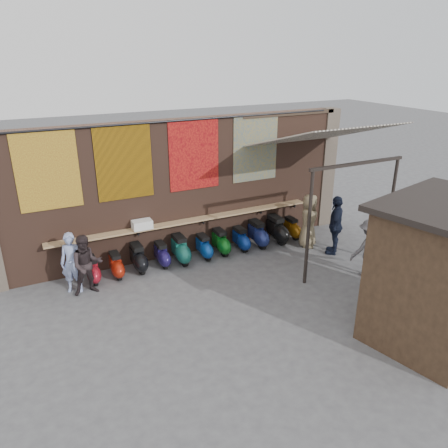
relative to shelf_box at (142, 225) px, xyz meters
name	(u,v)px	position (x,y,z in m)	size (l,w,h in m)	color
ground	(224,290)	(1.39, -2.30, -1.25)	(70.00, 70.00, 0.00)	#474749
brick_wall	(183,188)	(1.39, 0.40, 0.75)	(10.00, 0.40, 4.00)	brown
pier_right	(325,168)	(6.59, 0.40, 0.75)	(0.50, 0.50, 4.00)	#4C4238
eating_counter	(188,221)	(1.39, 0.03, -0.15)	(8.00, 0.32, 0.05)	#9E7A51
shelf_box	(142,225)	(0.00, 0.00, 0.00)	(0.54, 0.33, 0.24)	white
tapestry_redgold	(47,171)	(-2.21, 0.18, 1.75)	(1.50, 0.02, 2.00)	maroon
tapestry_sun	(124,162)	(-0.31, 0.18, 1.75)	(1.50, 0.02, 2.00)	#BA7A0A
tapestry_orange	(194,155)	(1.69, 0.18, 1.75)	(1.50, 0.02, 2.00)	red
tapestry_multi	(255,148)	(3.69, 0.18, 1.75)	(1.50, 0.02, 2.00)	navy
hang_rail	(183,120)	(1.39, 0.17, 2.73)	(0.06, 0.06, 9.50)	black
scooter_stool_0	(93,270)	(-1.52, -0.35, -0.90)	(0.32, 0.72, 0.69)	maroon
scooter_stool_1	(116,265)	(-0.89, -0.35, -0.91)	(0.32, 0.70, 0.67)	#A01E0C
scooter_stool_2	(138,258)	(-0.25, -0.27, -0.86)	(0.36, 0.81, 0.77)	black
scooter_stool_3	(162,255)	(0.43, -0.28, -0.90)	(0.33, 0.72, 0.69)	#1B1347
scooter_stool_4	(180,250)	(0.98, -0.32, -0.85)	(0.38, 0.84, 0.80)	#186356
scooter_stool_5	(204,247)	(1.72, -0.33, -0.90)	(0.33, 0.72, 0.69)	#0E3F9B
scooter_stool_6	(221,242)	(2.28, -0.30, -0.88)	(0.35, 0.78, 0.74)	#0D5D18
scooter_stool_7	(241,239)	(2.96, -0.32, -0.90)	(0.33, 0.73, 0.70)	navy
scooter_stool_8	(258,234)	(3.56, -0.31, -0.85)	(0.38, 0.85, 0.80)	navy
scooter_stool_9	(277,230)	(4.26, -0.32, -0.82)	(0.40, 0.89, 0.84)	black
scooter_stool_10	(292,228)	(4.90, -0.26, -0.91)	(0.32, 0.71, 0.67)	#7E490B
diner_left	(72,263)	(-2.02, -0.63, -0.45)	(0.58, 0.38, 1.60)	#8B99CA
diner_right	(87,265)	(-1.71, -0.90, -0.46)	(0.77, 0.60, 1.58)	#292022
shopper_navy	(335,225)	(5.37, -1.77, -0.34)	(1.06, 0.44, 1.81)	black
shopper_grey	(368,248)	(5.25, -3.28, -0.44)	(1.04, 0.60, 1.61)	#515054
shopper_tan	(309,221)	(4.97, -1.00, -0.40)	(0.83, 0.54, 1.70)	#7D6D4F
market_stall	(441,276)	(4.53, -5.98, 0.21)	(2.68, 2.01, 2.90)	black
stall_sign	(398,232)	(4.28, -4.98, 0.86)	(1.20, 0.04, 0.50)	gold
stall_shelf	(392,274)	(4.28, -4.98, -0.19)	(2.22, 0.10, 0.06)	#473321
awning_canvas	(322,135)	(4.89, -1.40, 2.30)	(3.20, 3.40, 0.03)	beige
awning_ledger	(290,114)	(4.89, 0.19, 2.70)	(3.30, 0.08, 0.12)	#33261C
awning_header	(358,164)	(4.89, -2.90, 1.83)	(3.00, 0.08, 0.08)	black
awning_post_left	(309,229)	(3.49, -2.90, 0.30)	(0.09, 0.09, 3.10)	black
awning_post_right	(390,212)	(6.29, -2.90, 0.30)	(0.09, 0.09, 3.10)	black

